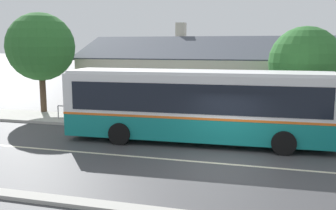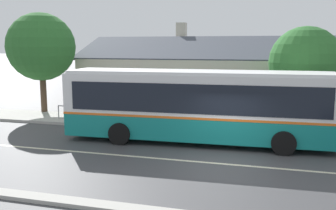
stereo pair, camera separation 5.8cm
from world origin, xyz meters
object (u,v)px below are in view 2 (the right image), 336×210
Objects in this scene: bench_by_building at (116,113)px; bike_rack at (67,110)px; bench_down_street at (203,117)px; transit_bus at (198,104)px; street_tree_primary at (305,63)px; street_tree_secondary at (41,47)px.

bench_by_building is 3.02m from bike_rack.
bench_down_street is 8.00m from bike_rack.
bike_rack is at bearing 162.30° from transit_bus.
transit_bus is at bearing -29.21° from bench_by_building.
bench_down_street is at bearing 2.67° from bike_rack.
street_tree_primary reaches higher than bike_rack.
street_tree_secondary reaches higher than street_tree_primary.
street_tree_primary is at bearing -1.11° from street_tree_secondary.
bench_down_street is 0.27× the size of street_tree_secondary.
transit_bus is 7.07× the size of bench_down_street.
street_tree_secondary is at bearing 158.01° from transit_bus.
bench_down_street is at bearing 0.71° from bench_by_building.
transit_bus is 2.26× the size of street_tree_primary.
bench_by_building is at bearing -14.58° from street_tree_secondary.
street_tree_secondary is at bearing 178.89° from street_tree_primary.
transit_bus is 1.89× the size of street_tree_secondary.
bench_by_building is at bearing -173.36° from street_tree_primary.
bench_by_building is 0.23× the size of street_tree_secondary.
bench_by_building is 6.99m from street_tree_secondary.
street_tree_primary is 13.51m from bike_rack.
bench_down_street is (-0.31, 3.02, -1.19)m from transit_bus.
transit_bus is at bearing -139.42° from street_tree_primary.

